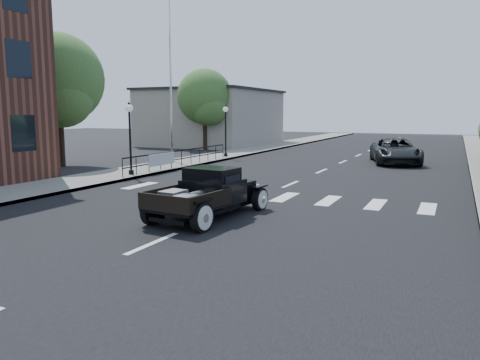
% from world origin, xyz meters
% --- Properties ---
extents(ground, '(120.00, 120.00, 0.00)m').
position_xyz_m(ground, '(0.00, 0.00, 0.00)').
color(ground, black).
rests_on(ground, ground).
extents(road, '(14.00, 80.00, 0.02)m').
position_xyz_m(road, '(0.00, 15.00, 0.01)').
color(road, black).
rests_on(road, ground).
extents(road_markings, '(12.00, 60.00, 0.06)m').
position_xyz_m(road_markings, '(0.00, 10.00, 0.00)').
color(road_markings, silver).
rests_on(road_markings, ground).
extents(sidewalk_left, '(3.00, 80.00, 0.15)m').
position_xyz_m(sidewalk_left, '(-8.50, 15.00, 0.07)').
color(sidewalk_left, gray).
rests_on(sidewalk_left, ground).
extents(low_building_left, '(10.00, 12.00, 5.00)m').
position_xyz_m(low_building_left, '(-15.00, 28.00, 2.50)').
color(low_building_left, '#AA9E8E').
rests_on(low_building_left, ground).
extents(railing, '(0.08, 10.00, 1.00)m').
position_xyz_m(railing, '(-7.30, 10.00, 0.65)').
color(railing, black).
rests_on(railing, sidewalk_left).
extents(banner, '(0.04, 2.20, 0.60)m').
position_xyz_m(banner, '(-7.22, 8.00, 0.45)').
color(banner, silver).
rests_on(banner, sidewalk_left).
extents(lamp_post_b, '(0.36, 0.36, 3.40)m').
position_xyz_m(lamp_post_b, '(-7.60, 6.00, 1.85)').
color(lamp_post_b, black).
rests_on(lamp_post_b, sidewalk_left).
extents(lamp_post_c, '(0.36, 0.36, 3.40)m').
position_xyz_m(lamp_post_c, '(-7.60, 16.00, 1.85)').
color(lamp_post_c, black).
rests_on(lamp_post_c, sidewalk_left).
extents(flagpole, '(0.12, 0.12, 11.76)m').
position_xyz_m(flagpole, '(-9.20, 12.00, 6.03)').
color(flagpole, silver).
rests_on(flagpole, sidewalk_left).
extents(big_tree_near, '(5.06, 5.06, 7.43)m').
position_xyz_m(big_tree_near, '(-14.00, 8.00, 3.71)').
color(big_tree_near, '#395E28').
rests_on(big_tree_near, ground).
extents(big_tree_far, '(4.47, 4.47, 6.57)m').
position_xyz_m(big_tree_far, '(-12.50, 22.00, 3.29)').
color(big_tree_far, '#395E28').
rests_on(big_tree_far, ground).
extents(hotrod_pickup, '(2.46, 4.51, 1.50)m').
position_xyz_m(hotrod_pickup, '(-0.13, -0.03, 0.75)').
color(hotrod_pickup, black).
rests_on(hotrod_pickup, ground).
extents(second_car, '(3.84, 5.93, 1.52)m').
position_xyz_m(second_car, '(3.01, 17.46, 0.76)').
color(second_car, black).
rests_on(second_car, ground).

